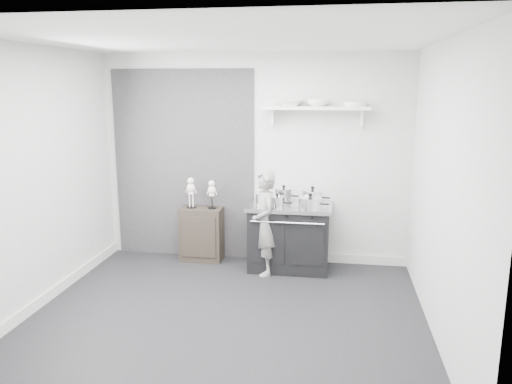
{
  "coord_description": "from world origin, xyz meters",
  "views": [
    {
      "loc": [
        1.04,
        -4.55,
        2.29
      ],
      "look_at": [
        0.16,
        0.95,
        1.1
      ],
      "focal_mm": 35.0,
      "sensor_mm": 36.0,
      "label": 1
    }
  ],
  "objects": [
    {
      "name": "pot_front_left",
      "position": [
        0.19,
        1.38,
        0.92
      ],
      "size": [
        0.3,
        0.21,
        0.19
      ],
      "color": "silver",
      "rests_on": "stove"
    },
    {
      "name": "pot_back_right",
      "position": [
        0.78,
        1.56,
        0.93
      ],
      "size": [
        0.35,
        0.26,
        0.23
      ],
      "color": "silver",
      "rests_on": "stove"
    },
    {
      "name": "pot_front_right",
      "position": [
        0.76,
        1.28,
        0.91
      ],
      "size": [
        0.37,
        0.28,
        0.2
      ],
      "color": "silver",
      "rests_on": "stove"
    },
    {
      "name": "pot_back_left",
      "position": [
        0.41,
        1.59,
        0.93
      ],
      "size": [
        0.32,
        0.23,
        0.22
      ],
      "color": "silver",
      "rests_on": "stove"
    },
    {
      "name": "skeleton_full",
      "position": [
        -0.81,
        1.61,
        0.95
      ],
      "size": [
        0.13,
        0.08,
        0.46
      ],
      "primitive_type": null,
      "color": "silver",
      "rests_on": "side_cabinet"
    },
    {
      "name": "side_cabinet",
      "position": [
        -0.68,
        1.61,
        0.36
      ],
      "size": [
        0.55,
        0.32,
        0.71
      ],
      "primitive_type": "cube",
      "color": "black",
      "rests_on": "ground"
    },
    {
      "name": "pot_front_center",
      "position": [
        0.37,
        1.32,
        0.9
      ],
      "size": [
        0.27,
        0.19,
        0.17
      ],
      "color": "silver",
      "rests_on": "stove"
    },
    {
      "name": "bowl_small",
      "position": [
        0.81,
        1.67,
        2.08
      ],
      "size": [
        0.27,
        0.27,
        0.09
      ],
      "primitive_type": "imported",
      "color": "white",
      "rests_on": "wall_shelf"
    },
    {
      "name": "room_shell",
      "position": [
        -0.09,
        0.15,
        1.64
      ],
      "size": [
        4.02,
        3.62,
        2.71
      ],
      "color": "#BCBCBA",
      "rests_on": "ground"
    },
    {
      "name": "wall_shelf",
      "position": [
        0.8,
        1.68,
        2.01
      ],
      "size": [
        1.3,
        0.26,
        0.24
      ],
      "color": "silver",
      "rests_on": "room_shell"
    },
    {
      "name": "plate_stack",
      "position": [
        1.26,
        1.67,
        2.07
      ],
      "size": [
        0.28,
        0.28,
        0.06
      ],
      "primitive_type": "cylinder",
      "color": "silver",
      "rests_on": "wall_shelf"
    },
    {
      "name": "skeleton_torso",
      "position": [
        -0.53,
        1.61,
        0.93
      ],
      "size": [
        0.12,
        0.08,
        0.43
      ],
      "primitive_type": null,
      "color": "silver",
      "rests_on": "side_cabinet"
    },
    {
      "name": "child",
      "position": [
        0.22,
        1.25,
        0.65
      ],
      "size": [
        0.47,
        0.56,
        1.29
      ],
      "primitive_type": "imported",
      "rotation": [
        0.0,
        0.0,
        -1.15
      ],
      "color": "gray",
      "rests_on": "ground"
    },
    {
      "name": "stove",
      "position": [
        0.5,
        1.48,
        0.42
      ],
      "size": [
        1.04,
        0.65,
        0.84
      ],
      "color": "black",
      "rests_on": "ground"
    },
    {
      "name": "bowl_large",
      "position": [
        0.47,
        1.67,
        2.08
      ],
      "size": [
        0.32,
        0.32,
        0.08
      ],
      "primitive_type": "imported",
      "color": "white",
      "rests_on": "wall_shelf"
    },
    {
      "name": "ground",
      "position": [
        0.0,
        0.0,
        0.0
      ],
      "size": [
        4.0,
        4.0,
        0.0
      ],
      "primitive_type": "plane",
      "color": "black",
      "rests_on": "ground"
    }
  ]
}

